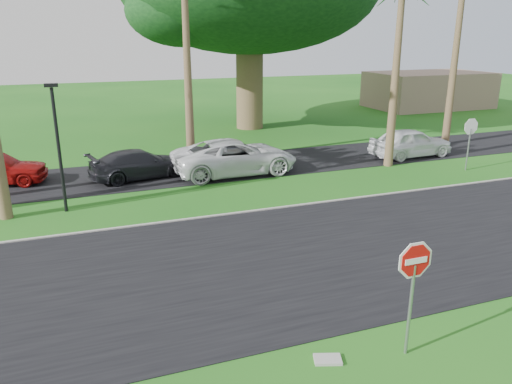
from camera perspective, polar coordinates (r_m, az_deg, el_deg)
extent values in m
plane|color=#185515|center=(13.14, 7.01, -11.03)|extent=(120.00, 120.00, 0.00)
cube|color=black|center=(14.73, 3.45, -7.52)|extent=(120.00, 8.00, 0.02)
cube|color=black|center=(24.14, -6.58, 2.58)|extent=(120.00, 5.00, 0.02)
cube|color=gray|center=(18.21, -1.66, -2.35)|extent=(120.00, 0.12, 0.06)
cylinder|color=gray|center=(10.71, 17.17, -12.78)|extent=(0.07, 0.07, 2.00)
cylinder|color=white|center=(10.21, 17.74, -7.44)|extent=(1.05, 0.02, 1.05)
cylinder|color=red|center=(10.21, 17.74, -7.44)|extent=(0.90, 0.02, 0.90)
cube|color=white|center=(10.21, 17.74, -7.44)|extent=(0.50, 0.02, 0.12)
cylinder|color=gray|center=(25.73, 23.07, 4.48)|extent=(0.07, 0.07, 2.00)
cylinder|color=white|center=(25.52, 23.37, 6.88)|extent=(1.05, 0.02, 1.05)
cylinder|color=red|center=(25.52, 23.37, 6.88)|extent=(0.90, 0.02, 0.90)
cube|color=white|center=(25.52, 23.37, 6.88)|extent=(0.50, 0.02, 0.12)
cone|color=brown|center=(24.81, -7.84, 14.06)|extent=(0.44, 0.44, 9.50)
cone|color=brown|center=(24.88, 15.63, 12.44)|extent=(0.44, 0.44, 8.50)
cone|color=brown|center=(30.89, 22.02, 16.02)|extent=(0.44, 0.44, 12.00)
cylinder|color=brown|center=(34.29, -0.74, 12.29)|extent=(1.80, 1.80, 6.00)
cylinder|color=black|center=(19.10, -21.57, 4.30)|extent=(0.12, 0.12, 4.50)
cube|color=black|center=(18.75, -22.39, 11.23)|extent=(0.45, 0.25, 0.12)
cube|color=gray|center=(46.87, 19.11, 10.98)|extent=(10.00, 6.00, 3.00)
imported|color=black|center=(23.02, -13.19, 3.10)|extent=(4.72, 2.69, 1.29)
imported|color=silver|center=(23.08, -2.42, 4.00)|extent=(5.87, 2.87, 1.60)
imported|color=white|center=(27.56, 17.26, 5.41)|extent=(4.53, 1.97, 1.52)
cube|color=#989891|center=(10.68, 8.19, -18.42)|extent=(0.63, 0.51, 0.06)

